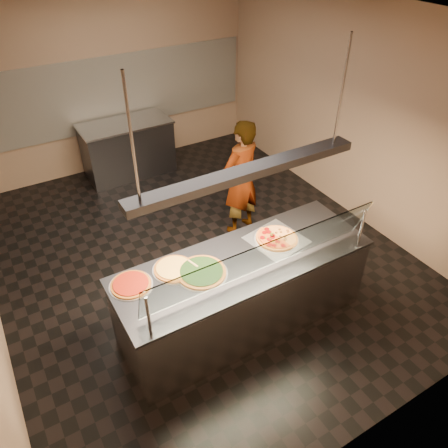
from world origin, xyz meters
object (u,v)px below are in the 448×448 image
half_pizza_pepperoni (268,240)px  pizza_spatula (199,264)px  pizza_cheese (174,268)px  pizza_spinach (201,272)px  pizza_tomato (131,284)px  perforated_tray (276,239)px  worker (241,179)px  half_pizza_sausage (285,235)px  serving_counter (243,292)px  sneeze_guard (265,257)px  prep_table (128,148)px  heat_lamp_housing (247,172)px

half_pizza_pepperoni → pizza_spatula: 0.82m
half_pizza_pepperoni → pizza_cheese: 1.06m
pizza_spinach → pizza_tomato: bearing=163.9°
pizza_tomato → pizza_spatula: bearing=-7.7°
perforated_tray → pizza_cheese: 1.17m
pizza_cheese → worker: 2.06m
half_pizza_pepperoni → half_pizza_sausage: (0.22, -0.00, -0.01)m
perforated_tray → serving_counter: bearing=-168.6°
sneeze_guard → perforated_tray: bearing=42.6°
half_pizza_sausage → prep_table: bearing=96.6°
pizza_spinach → worker: 2.02m
prep_table → half_pizza_pepperoni: bearing=-86.7°
pizza_spinach → pizza_cheese: 0.28m
half_pizza_pepperoni → prep_table: 3.83m
pizza_cheese → heat_lamp_housing: size_ratio=0.19×
serving_counter → pizza_spinach: bearing=174.3°
pizza_spatula → prep_table: size_ratio=0.15×
heat_lamp_housing → worker: bearing=58.5°
serving_counter → pizza_tomato: size_ratio=6.52×
pizza_tomato → heat_lamp_housing: bearing=-11.9°
sneeze_guard → half_pizza_pepperoni: 0.63m
perforated_tray → prep_table: (-0.33, 3.79, -0.47)m
half_pizza_pepperoni → half_pizza_sausage: size_ratio=1.00×
worker → prep_table: bearing=-85.6°
pizza_tomato → worker: (2.05, 1.27, -0.11)m
prep_table → pizza_cheese: bearing=-102.8°
serving_counter → sneeze_guard: bearing=-90.0°
pizza_spinach → pizza_tomato: size_ratio=1.23×
half_pizza_sausage → pizza_cheese: 1.27m
sneeze_guard → prep_table: 4.30m
perforated_tray → pizza_spinach: size_ratio=1.20×
half_pizza_sausage → pizza_cheese: bearing=173.9°
perforated_tray → pizza_cheese: (-1.16, 0.14, 0.01)m
half_pizza_sausage → pizza_tomato: half_pizza_sausage is taller
pizza_spinach → pizza_spatula: 0.10m
serving_counter → prep_table: bearing=87.8°
pizza_tomato → pizza_spatula: 0.69m
pizza_tomato → heat_lamp_housing: size_ratio=0.18×
perforated_tray → pizza_spatula: pizza_spatula is taller
sneeze_guard → worker: (0.93, 1.85, -0.39)m
pizza_spatula → heat_lamp_housing: size_ratio=0.10×
perforated_tray → half_pizza_pepperoni: half_pizza_pepperoni is taller
heat_lamp_housing → half_pizza_sausage: bearing=9.3°
sneeze_guard → pizza_spinach: 0.67m
pizza_cheese → pizza_spatula: (0.24, -0.09, 0.01)m
half_pizza_pepperoni → prep_table: bearing=93.3°
pizza_spinach → heat_lamp_housing: bearing=-5.7°
perforated_tray → pizza_tomato: size_ratio=1.49×
sneeze_guard → half_pizza_sausage: 0.78m
serving_counter → pizza_spatula: pizza_spatula is taller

